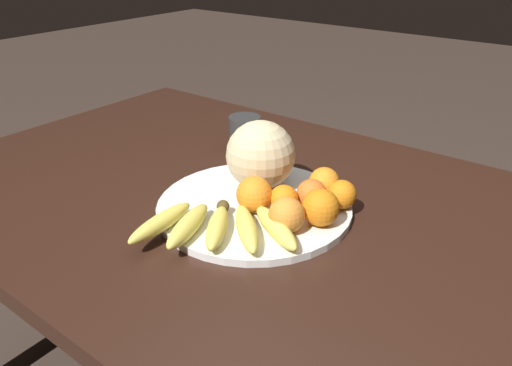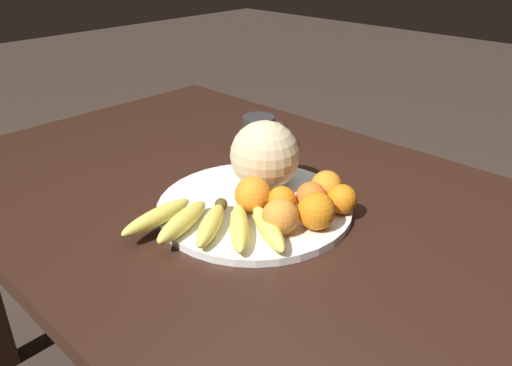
% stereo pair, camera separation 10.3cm
% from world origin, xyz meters
% --- Properties ---
extents(kitchen_table, '(1.67, 1.00, 0.71)m').
position_xyz_m(kitchen_table, '(0.00, 0.00, 0.64)').
color(kitchen_table, black).
rests_on(kitchen_table, ground_plane).
extents(fruit_bowl, '(0.41, 0.41, 0.02)m').
position_xyz_m(fruit_bowl, '(0.00, -0.04, 0.72)').
color(fruit_bowl, white).
rests_on(fruit_bowl, kitchen_table).
extents(melon, '(0.15, 0.15, 0.15)m').
position_xyz_m(melon, '(-0.04, 0.04, 0.81)').
color(melon, beige).
rests_on(melon, fruit_bowl).
extents(banana_bunch, '(0.29, 0.26, 0.04)m').
position_xyz_m(banana_bunch, '(0.02, -0.17, 0.75)').
color(banana_bunch, '#473819').
rests_on(banana_bunch, fruit_bowl).
extents(orange_front_left, '(0.07, 0.07, 0.07)m').
position_xyz_m(orange_front_left, '(0.10, 0.08, 0.76)').
color(orange_front_left, orange).
rests_on(orange_front_left, fruit_bowl).
extents(orange_front_right, '(0.08, 0.08, 0.08)m').
position_xyz_m(orange_front_right, '(0.02, -0.06, 0.77)').
color(orange_front_right, orange).
rests_on(orange_front_right, fruit_bowl).
extents(orange_mid_center, '(0.07, 0.07, 0.07)m').
position_xyz_m(orange_mid_center, '(0.12, -0.09, 0.77)').
color(orange_mid_center, orange).
rests_on(orange_mid_center, fruit_bowl).
extents(orange_back_left, '(0.06, 0.06, 0.06)m').
position_xyz_m(orange_back_left, '(0.10, 0.02, 0.76)').
color(orange_back_left, orange).
rests_on(orange_back_left, fruit_bowl).
extents(orange_back_right, '(0.06, 0.06, 0.06)m').
position_xyz_m(orange_back_right, '(0.07, -0.03, 0.76)').
color(orange_back_right, orange).
rests_on(orange_back_right, fruit_bowl).
extents(orange_top_small, '(0.06, 0.06, 0.06)m').
position_xyz_m(orange_top_small, '(0.15, 0.06, 0.76)').
color(orange_top_small, orange).
rests_on(orange_top_small, fruit_bowl).
extents(orange_side_extra, '(0.07, 0.07, 0.07)m').
position_xyz_m(orange_side_extra, '(0.15, -0.02, 0.77)').
color(orange_side_extra, orange).
rests_on(orange_side_extra, fruit_bowl).
extents(produce_tag, '(0.10, 0.05, 0.00)m').
position_xyz_m(produce_tag, '(0.05, 0.03, 0.73)').
color(produce_tag, white).
rests_on(produce_tag, fruit_bowl).
extents(ceramic_mug, '(0.11, 0.10, 0.09)m').
position_xyz_m(ceramic_mug, '(-0.22, 0.21, 0.76)').
color(ceramic_mug, '#2D2D2D').
rests_on(ceramic_mug, kitchen_table).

